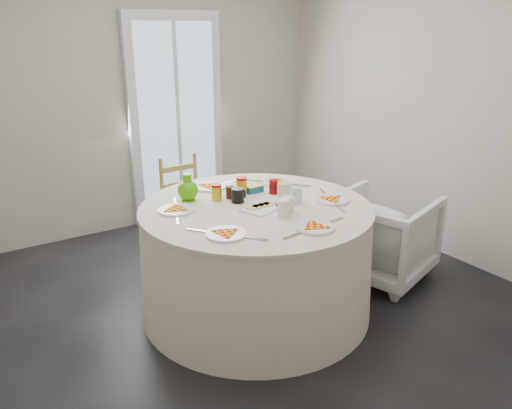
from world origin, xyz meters
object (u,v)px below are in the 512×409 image
table (256,261)px  green_pitcher (188,190)px  armchair (382,231)px  wooden_chair (189,204)px

table → green_pitcher: 0.70m
table → green_pitcher: bearing=133.2°
armchair → green_pitcher: (-1.47, 0.49, 0.48)m
wooden_chair → table: bearing=-94.4°
table → armchair: size_ratio=2.15×
wooden_chair → armchair: 1.68m
table → armchair: bearing=-6.7°
green_pitcher → wooden_chair: bearing=55.9°
table → armchair: (1.13, -0.13, 0.02)m
green_pitcher → table: bearing=-55.8°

